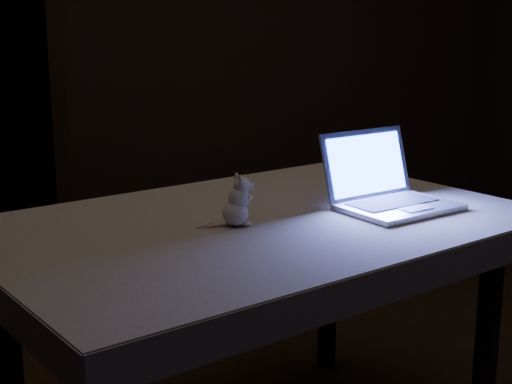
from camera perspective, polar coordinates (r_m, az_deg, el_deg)
name	(u,v)px	position (r m, az deg, el deg)	size (l,w,h in m)	color
back_wall	(157,16)	(4.64, -7.65, 13.26)	(4.50, 0.04, 2.60)	black
table	(258,346)	(2.17, 0.14, -11.79)	(1.39, 0.89, 0.75)	black
tablecloth	(287,237)	(2.02, 2.38, -3.50)	(1.48, 0.98, 0.09)	#B9AF9C
laptop	(401,173)	(2.14, 11.08, 1.47)	(0.32, 0.28, 0.22)	#ADADB1
plush_mouse	(235,200)	(1.95, -1.60, -0.64)	(0.10, 0.10, 0.14)	silver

